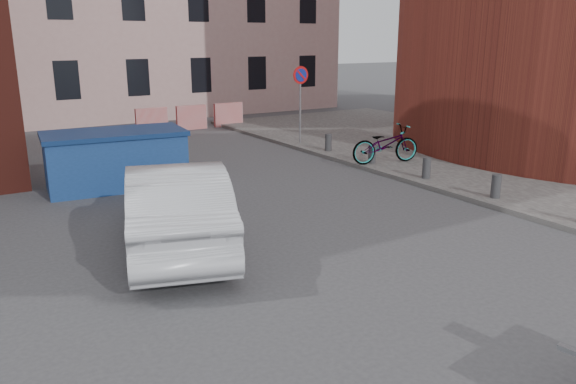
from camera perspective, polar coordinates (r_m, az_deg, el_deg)
ground at (r=9.15m, az=2.31°, el=-8.57°), size 120.00×120.00×0.00m
sidewalk at (r=18.68m, az=21.15°, el=3.10°), size 9.00×24.00×0.12m
no_parking_sign at (r=19.65m, az=1.28°, el=10.47°), size 0.60×0.09×2.65m
bollards at (r=15.23m, az=13.89°, el=2.38°), size 0.22×9.02×0.55m
barriers at (r=23.86m, az=-9.77°, el=7.47°), size 4.70×0.18×1.00m
dumpster at (r=14.96m, az=-17.09°, el=3.23°), size 3.61×2.13×1.45m
silver_car at (r=10.35m, az=-11.27°, el=-1.31°), size 3.03×5.07×1.58m
bicycle at (r=16.82m, az=9.86°, el=4.80°), size 2.23×1.19×1.12m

